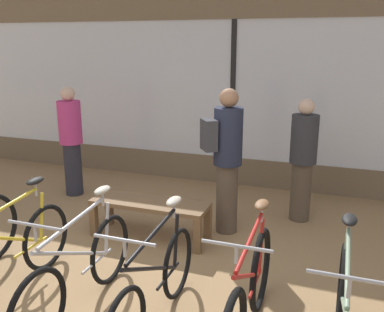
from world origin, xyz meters
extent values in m
plane|color=#99754C|center=(0.00, 0.00, 0.00)|extent=(24.00, 24.00, 0.00)
cube|color=#7A664C|center=(0.00, 3.52, 0.23)|extent=(12.00, 0.08, 0.45)
cube|color=white|center=(0.00, 3.52, 1.52)|extent=(12.00, 0.04, 2.15)
cube|color=black|center=(0.00, 3.49, 1.52)|extent=(0.08, 0.02, 2.15)
torus|color=black|center=(-1.09, 0.23, 0.34)|extent=(0.05, 0.68, 0.68)
cylinder|color=gold|center=(-1.09, -0.32, 0.58)|extent=(0.03, 0.95, 0.51)
cylinder|color=gold|center=(-1.09, 0.19, 0.58)|extent=(0.03, 0.11, 0.49)
cylinder|color=gold|center=(-1.09, -0.29, 0.85)|extent=(0.03, 0.88, 0.10)
cylinder|color=gold|center=(-1.09, 0.00, 0.34)|extent=(0.03, 0.46, 0.03)
cylinder|color=#B2B2B7|center=(-1.09, 0.15, 0.89)|extent=(0.02, 0.02, 0.14)
ellipsoid|color=black|center=(-1.09, 0.15, 0.97)|extent=(0.11, 0.22, 0.06)
torus|color=black|center=(-0.34, 0.22, 0.33)|extent=(0.05, 0.67, 0.67)
torus|color=black|center=(-0.34, -0.83, 0.33)|extent=(0.05, 0.67, 0.67)
cylinder|color=#BCBCC1|center=(-0.34, -0.34, 0.57)|extent=(0.03, 0.99, 0.51)
cylinder|color=#BCBCC1|center=(-0.34, 0.18, 0.57)|extent=(0.03, 0.11, 0.49)
cylinder|color=#BCBCC1|center=(-0.34, -0.31, 0.85)|extent=(0.03, 0.91, 0.10)
cylinder|color=#BCBCC1|center=(-0.34, -0.01, 0.33)|extent=(0.03, 0.48, 0.03)
cylinder|color=#B2B2B7|center=(-0.34, 0.14, 0.88)|extent=(0.02, 0.02, 0.14)
ellipsoid|color=#B2A893|center=(-0.34, 0.14, 0.96)|extent=(0.11, 0.22, 0.06)
cylinder|color=#B2B2B7|center=(-0.34, -0.77, 0.94)|extent=(0.02, 0.02, 0.12)
cylinder|color=#ADADB2|center=(-0.34, -0.77, 1.00)|extent=(0.46, 0.02, 0.02)
torus|color=black|center=(0.36, 0.22, 0.32)|extent=(0.04, 0.64, 0.64)
cylinder|color=black|center=(0.36, -0.33, 0.56)|extent=(0.03, 0.95, 0.51)
cylinder|color=black|center=(0.36, 0.18, 0.56)|extent=(0.03, 0.11, 0.49)
cylinder|color=black|center=(0.36, -0.30, 0.84)|extent=(0.03, 0.88, 0.10)
cylinder|color=black|center=(0.36, -0.01, 0.32)|extent=(0.03, 0.46, 0.03)
cylinder|color=#B2B2B7|center=(0.36, 0.14, 0.87)|extent=(0.02, 0.02, 0.14)
ellipsoid|color=#B2A893|center=(0.36, 0.14, 0.95)|extent=(0.11, 0.22, 0.06)
cylinder|color=#B2B2B7|center=(0.36, -0.74, 0.93)|extent=(0.02, 0.02, 0.12)
cylinder|color=#ADADB2|center=(0.36, -0.74, 0.99)|extent=(0.46, 0.02, 0.02)
torus|color=black|center=(1.10, 0.29, 0.36)|extent=(0.05, 0.72, 0.72)
cylinder|color=red|center=(1.10, -0.25, 0.60)|extent=(0.03, 0.93, 0.51)
cylinder|color=red|center=(1.10, 0.25, 0.60)|extent=(0.03, 0.11, 0.49)
cylinder|color=red|center=(1.10, -0.22, 0.88)|extent=(0.03, 0.86, 0.10)
cylinder|color=red|center=(1.10, 0.07, 0.36)|extent=(0.03, 0.45, 0.03)
cylinder|color=#B2B2B7|center=(1.10, 0.21, 0.91)|extent=(0.02, 0.02, 0.14)
ellipsoid|color=brown|center=(1.10, 0.21, 0.99)|extent=(0.11, 0.22, 0.06)
cylinder|color=#B2B2B7|center=(1.10, -0.64, 0.97)|extent=(0.02, 0.02, 0.12)
cylinder|color=#ADADB2|center=(1.10, -0.64, 1.03)|extent=(0.46, 0.02, 0.02)
torus|color=black|center=(1.77, 0.19, 0.37)|extent=(0.05, 0.74, 0.74)
cylinder|color=gray|center=(1.77, -0.38, 0.61)|extent=(0.03, 1.00, 0.51)
cylinder|color=gray|center=(1.77, 0.15, 0.61)|extent=(0.03, 0.11, 0.49)
cylinder|color=gray|center=(1.77, -0.35, 0.89)|extent=(0.03, 0.93, 0.10)
cylinder|color=gray|center=(1.77, -0.05, 0.37)|extent=(0.03, 0.48, 0.03)
cylinder|color=#B2B2B7|center=(1.77, 0.11, 0.92)|extent=(0.02, 0.02, 0.14)
ellipsoid|color=black|center=(1.77, 0.11, 1.00)|extent=(0.11, 0.22, 0.06)
cylinder|color=#B2B2B7|center=(1.77, -0.82, 0.98)|extent=(0.02, 0.02, 0.12)
cylinder|color=#ADADB2|center=(1.77, -0.82, 1.04)|extent=(0.46, 0.02, 0.02)
cube|color=brown|center=(-0.39, 1.22, 0.43)|extent=(1.40, 0.44, 0.05)
cube|color=brown|center=(-1.05, 1.04, 0.20)|extent=(0.08, 0.08, 0.41)
cube|color=brown|center=(0.27, 1.04, 0.20)|extent=(0.08, 0.08, 0.41)
cube|color=brown|center=(-1.05, 1.40, 0.20)|extent=(0.08, 0.08, 0.41)
cube|color=brown|center=(0.27, 1.40, 0.20)|extent=(0.08, 0.08, 0.41)
cylinder|color=#2D2D38|center=(-2.14, 2.21, 0.40)|extent=(0.35, 0.35, 0.80)
cylinder|color=#D13D84|center=(-2.14, 2.21, 1.12)|extent=(0.46, 0.46, 0.63)
sphere|color=beige|center=(-2.14, 2.21, 1.54)|extent=(0.21, 0.21, 0.21)
cylinder|color=brown|center=(1.22, 2.38, 0.39)|extent=(0.37, 0.37, 0.78)
cylinder|color=#333338|center=(1.22, 2.38, 1.08)|extent=(0.48, 0.48, 0.62)
sphere|color=beige|center=(1.22, 2.38, 1.49)|extent=(0.20, 0.20, 0.20)
cylinder|color=brown|center=(0.41, 1.71, 0.43)|extent=(0.36, 0.36, 0.86)
cylinder|color=#23283D|center=(0.41, 1.71, 1.20)|extent=(0.48, 0.48, 0.68)
sphere|color=#9E7051|center=(0.41, 1.71, 1.65)|extent=(0.22, 0.22, 0.22)
cube|color=#38383D|center=(0.22, 1.57, 1.23)|extent=(0.26, 0.28, 0.36)
camera|label=1|loc=(1.66, -3.03, 2.27)|focal=40.00mm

